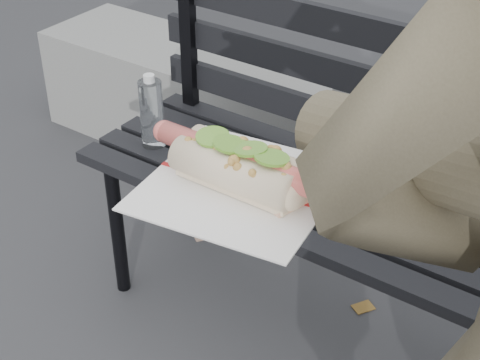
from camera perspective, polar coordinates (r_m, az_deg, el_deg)
name	(u,v)px	position (r m, az deg, el deg)	size (l,w,h in m)	color
park_bench	(369,177)	(1.84, 9.94, 0.24)	(1.50, 0.44, 0.88)	black
concrete_block	(190,99)	(2.88, -3.92, 6.31)	(1.20, 0.40, 0.40)	slate
held_hotdog	(437,181)	(0.73, 15.01, -0.07)	(0.61, 0.31, 0.20)	brown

